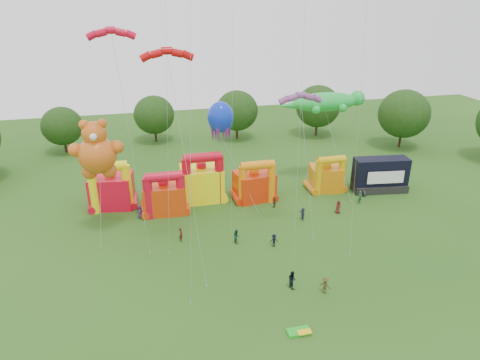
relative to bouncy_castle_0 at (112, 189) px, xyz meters
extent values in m
plane|color=#214D15|center=(15.25, -28.97, -2.62)|extent=(160.00, 160.00, 0.00)
cylinder|color=#352314|center=(51.82, 13.24, -0.76)|extent=(0.44, 0.44, 3.72)
ellipsoid|color=#1B3911|center=(51.82, 13.24, 3.79)|extent=(9.30, 9.30, 8.89)
cylinder|color=#352314|center=(39.28, 23.65, -0.86)|extent=(0.44, 0.44, 3.51)
ellipsoid|color=#1B3911|center=(39.28, 23.65, 3.43)|extent=(8.77, 8.78, 8.39)
cylinder|color=#352314|center=(23.05, 25.32, -0.97)|extent=(0.44, 0.44, 3.30)
ellipsoid|color=#1B3911|center=(23.05, 25.32, 3.06)|extent=(8.25, 8.25, 7.88)
cylinder|color=#352314|center=(7.16, 27.30, -1.07)|extent=(0.44, 0.44, 3.09)
ellipsoid|color=#1B3911|center=(7.16, 27.30, 2.70)|extent=(7.73, 7.72, 7.38)
cylinder|color=#352314|center=(-9.20, 24.56, -1.18)|extent=(0.44, 0.44, 2.88)
ellipsoid|color=#1B3911|center=(-9.20, 24.56, 2.34)|extent=(7.20, 7.20, 6.88)
cube|color=red|center=(0.00, 0.30, -0.42)|extent=(6.04, 5.14, 4.41)
cylinder|color=#FFFB0D|center=(-2.12, -1.27, 0.53)|extent=(1.19, 1.19, 6.30)
cylinder|color=#FFFB0D|center=(2.12, -1.27, 0.53)|extent=(1.19, 1.19, 6.30)
cylinder|color=#FFFB0D|center=(0.00, -1.27, 3.68)|extent=(4.83, 1.25, 1.25)
sphere|color=#FFFB0D|center=(0.00, 0.30, 2.09)|extent=(1.40, 1.40, 1.40)
cube|color=red|center=(6.77, -2.89, -0.68)|extent=(5.64, 4.66, 3.88)
cylinder|color=red|center=(4.69, -4.43, 0.15)|extent=(1.17, 1.17, 5.54)
cylinder|color=red|center=(8.85, -4.43, 0.15)|extent=(1.17, 1.17, 5.54)
cylinder|color=red|center=(6.77, -4.43, 2.92)|extent=(4.74, 1.23, 1.23)
sphere|color=red|center=(6.77, -2.89, 1.56)|extent=(1.40, 1.40, 1.40)
cube|color=#FFF80D|center=(12.13, -0.40, -0.25)|extent=(5.66, 4.54, 4.74)
cylinder|color=red|center=(9.93, -2.03, 0.77)|extent=(1.24, 1.24, 6.77)
cylinder|color=red|center=(14.33, -2.03, 0.77)|extent=(1.24, 1.24, 6.77)
cylinder|color=red|center=(12.13, -2.03, 4.15)|extent=(5.02, 1.30, 1.30)
sphere|color=red|center=(12.13, -0.40, 2.42)|extent=(1.40, 1.40, 1.40)
cube|color=red|center=(19.27, -1.92, -0.67)|extent=(5.71, 4.84, 3.90)
cylinder|color=orange|center=(17.26, -3.41, 0.17)|extent=(1.13, 1.13, 5.57)
cylinder|color=orange|center=(21.28, -3.41, 0.17)|extent=(1.13, 1.13, 5.57)
cylinder|color=orange|center=(19.27, -3.41, 2.95)|extent=(4.59, 1.19, 1.19)
sphere|color=orange|center=(19.27, -1.92, 1.58)|extent=(1.40, 1.40, 1.40)
cube|color=orange|center=(30.31, -1.41, -0.82)|extent=(5.16, 4.41, 3.60)
cylinder|color=#DDA20B|center=(28.51, -2.75, -0.05)|extent=(1.01, 1.01, 5.15)
cylinder|color=#DDA20B|center=(32.10, -2.75, -0.05)|extent=(1.01, 1.01, 5.15)
cylinder|color=#DDA20B|center=(30.31, -2.75, 2.53)|extent=(4.09, 1.06, 1.06)
sphere|color=#DDA20B|center=(30.31, -1.41, 1.28)|extent=(1.40, 1.40, 1.40)
cube|color=black|center=(37.81, -3.75, -2.07)|extent=(8.06, 3.86, 1.10)
cube|color=black|center=(37.81, -3.55, 0.42)|extent=(8.02, 3.49, 3.88)
cube|color=white|center=(37.81, -5.06, 0.03)|extent=(5.32, 0.75, 1.82)
cylinder|color=black|center=(34.71, -4.91, -2.22)|extent=(0.30, 0.90, 0.90)
cylinder|color=black|center=(40.91, -4.91, -2.22)|extent=(0.30, 0.90, 0.90)
sphere|color=#CB5716|center=(-0.46, -6.97, 7.35)|extent=(4.26, 4.26, 4.26)
sphere|color=#CB5716|center=(-0.46, -6.97, 9.86)|extent=(2.71, 2.71, 2.71)
sphere|color=#CB5716|center=(-1.43, -6.97, 10.93)|extent=(1.06, 1.06, 1.06)
sphere|color=#CB5716|center=(0.51, -6.97, 10.93)|extent=(1.06, 1.06, 1.06)
sphere|color=#CB5716|center=(-2.69, -6.97, 8.12)|extent=(1.55, 1.55, 1.55)
sphere|color=#CB5716|center=(1.77, -6.97, 8.12)|extent=(1.55, 1.55, 1.55)
sphere|color=#CB5716|center=(-1.53, -6.97, 5.41)|extent=(1.74, 1.74, 1.74)
sphere|color=#CB5716|center=(0.60, -6.97, 5.41)|extent=(1.74, 1.74, 1.74)
sphere|color=white|center=(-0.46, -8.28, 9.86)|extent=(0.77, 0.77, 0.77)
ellipsoid|color=green|center=(31.18, 2.77, 9.46)|extent=(10.45, 3.27, 2.78)
sphere|color=green|center=(36.28, 2.77, 9.76)|extent=(2.24, 2.24, 2.24)
cone|color=green|center=(25.88, 2.77, 9.25)|extent=(4.08, 1.63, 1.63)
sphere|color=green|center=(33.22, 4.40, 8.85)|extent=(1.22, 1.22, 1.22)
sphere|color=green|center=(33.22, 1.14, 8.85)|extent=(1.22, 1.22, 1.22)
sphere|color=green|center=(29.14, 4.40, 8.85)|extent=(1.22, 1.22, 1.22)
sphere|color=green|center=(29.14, 1.14, 8.85)|extent=(1.22, 1.22, 1.22)
ellipsoid|color=#0D2DD1|center=(15.73, 3.69, 7.91)|extent=(3.73, 3.73, 4.48)
cone|color=#591E8C|center=(16.94, 3.69, 5.86)|extent=(0.84, 0.84, 2.99)
cone|color=#591E8C|center=(16.34, 4.74, 5.86)|extent=(0.84, 0.84, 2.99)
cone|color=#591E8C|center=(15.12, 4.74, 5.86)|extent=(0.84, 0.84, 2.99)
cone|color=#591E8C|center=(14.52, 3.69, 5.86)|extent=(0.84, 0.84, 2.99)
cone|color=#591E8C|center=(15.12, 2.64, 5.86)|extent=(0.84, 0.84, 2.99)
cone|color=#591E8C|center=(16.34, 2.64, 5.86)|extent=(0.84, 0.84, 2.99)
cube|color=green|center=(16.16, -28.26, -2.50)|extent=(2.01, 1.01, 0.24)
cube|color=yellow|center=(16.56, -28.56, -2.36)|extent=(1.20, 0.61, 0.10)
imported|color=#2F2B47|center=(3.43, -4.20, -1.76)|extent=(0.94, 0.72, 1.71)
imported|color=#4E1616|center=(8.00, -11.09, -1.75)|extent=(0.54, 0.71, 1.74)
imported|color=#19402F|center=(14.22, -12.92, -1.75)|extent=(0.76, 0.92, 1.73)
imported|color=black|center=(18.20, -14.71, -1.85)|extent=(1.08, 0.73, 1.55)
imported|color=#3B2C17|center=(21.22, -5.35, -1.85)|extent=(0.92, 0.89, 1.54)
imported|color=#2B2B49|center=(23.70, -9.42, -1.81)|extent=(0.51, 1.51, 1.61)
imported|color=#571C18|center=(28.87, -8.88, -1.72)|extent=(0.93, 0.65, 1.80)
imported|color=#1D482C|center=(33.08, -6.89, -1.70)|extent=(0.80, 0.73, 1.84)
imported|color=black|center=(17.67, -22.28, -1.68)|extent=(0.91, 1.05, 1.88)
imported|color=#403919|center=(20.48, -23.80, -1.74)|extent=(1.24, 1.28, 1.76)
camera|label=1|loc=(4.78, -54.61, 23.87)|focal=32.00mm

